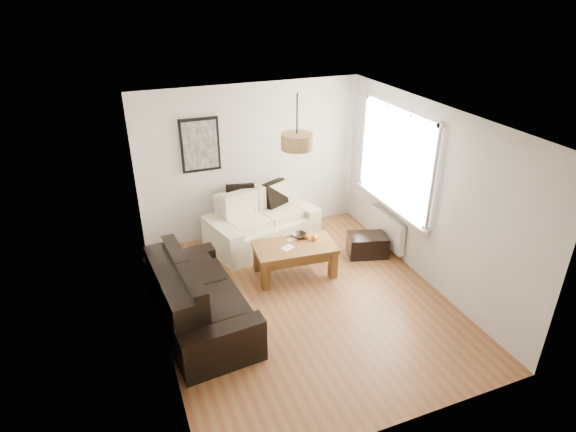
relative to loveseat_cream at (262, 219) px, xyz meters
name	(u,v)px	position (x,y,z in m)	size (l,w,h in m)	color
floor	(304,301)	(0.00, -1.78, -0.44)	(4.50, 4.50, 0.00)	brown
ceiling	(307,118)	(0.00, -1.78, 2.16)	(3.80, 4.50, 0.00)	white
wall_back	(252,162)	(0.00, 0.47, 0.86)	(3.80, 0.04, 2.60)	silver
wall_front	(406,325)	(0.00, -4.03, 0.86)	(3.80, 0.04, 2.60)	silver
wall_left	(154,245)	(-1.90, -1.78, 0.86)	(0.04, 4.50, 2.60)	silver
wall_right	(429,196)	(1.90, -1.78, 0.86)	(0.04, 4.50, 2.60)	silver
window_bay	(397,158)	(1.86, -0.98, 1.16)	(0.14, 1.90, 1.60)	white
radiator	(387,229)	(1.82, -0.98, -0.06)	(0.10, 0.90, 0.52)	white
poster	(200,145)	(-0.85, 0.44, 1.26)	(0.62, 0.04, 0.87)	black
pendant_shade	(297,141)	(0.00, -1.48, 1.79)	(0.40, 0.40, 0.20)	tan
loveseat_cream	(262,219)	(0.00, 0.00, 0.00)	(1.78, 0.97, 0.89)	beige
sofa_leather	(199,295)	(-1.43, -1.72, 0.00)	(2.03, 0.99, 0.88)	black
coffee_table	(295,260)	(0.15, -1.09, -0.20)	(1.20, 0.65, 0.49)	brown
ottoman	(367,245)	(1.45, -1.01, -0.27)	(0.62, 0.40, 0.36)	black
cushion_left	(241,198)	(-0.29, 0.22, 0.34)	(0.47, 0.14, 0.47)	black
cushion_right	(275,193)	(0.32, 0.22, 0.33)	(0.43, 0.13, 0.43)	black
fruit_bowl	(299,235)	(0.31, -0.88, 0.07)	(0.23, 0.23, 0.06)	black
orange_a	(314,238)	(0.48, -1.06, 0.09)	(0.09, 0.09, 0.09)	orange
orange_b	(315,236)	(0.51, -1.01, 0.09)	(0.06, 0.06, 0.06)	orange
orange_c	(307,237)	(0.40, -0.97, 0.09)	(0.08, 0.08, 0.08)	#EC5C13
papers	(288,248)	(0.02, -1.12, 0.05)	(0.19, 0.13, 0.01)	white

